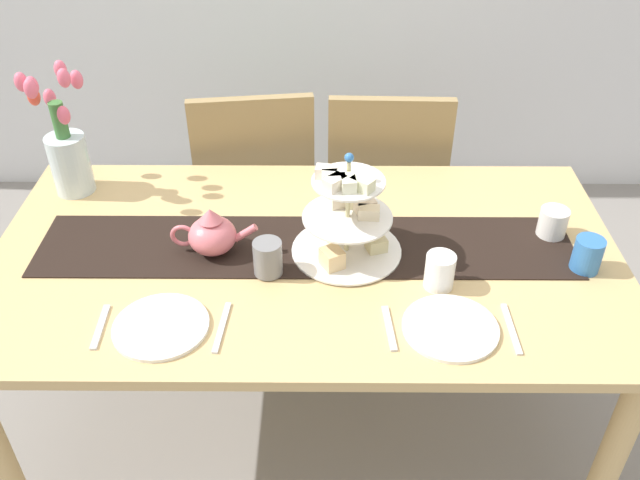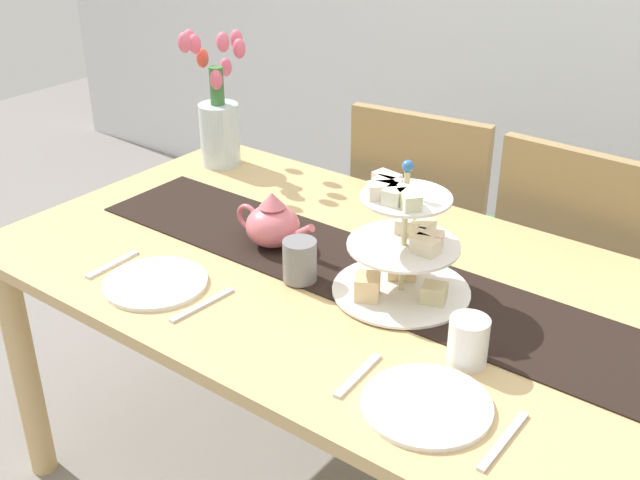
{
  "view_description": "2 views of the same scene",
  "coord_description": "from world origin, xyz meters",
  "views": [
    {
      "loc": [
        0.05,
        -1.46,
        1.84
      ],
      "look_at": [
        0.04,
        -0.04,
        0.79
      ],
      "focal_mm": 37.73,
      "sensor_mm": 36.0,
      "label": 1
    },
    {
      "loc": [
        0.86,
        -1.27,
        1.6
      ],
      "look_at": [
        -0.06,
        -0.06,
        0.82
      ],
      "focal_mm": 44.11,
      "sensor_mm": 36.0,
      "label": 2
    }
  ],
  "objects": [
    {
      "name": "mug_grey",
      "position": [
        -0.1,
        -0.09,
        0.77
      ],
      "size": [
        0.08,
        0.08,
        0.09
      ],
      "primitive_type": "cylinder",
      "color": "slate",
      "rests_on": "table_runner"
    },
    {
      "name": "chair_right",
      "position": [
        0.28,
        0.69,
        0.5
      ],
      "size": [
        0.43,
        0.43,
        0.91
      ],
      "color": "#9C8254",
      "rests_on": "ground_plane"
    },
    {
      "name": "fork_left",
      "position": [
        -0.48,
        -0.3,
        0.72
      ],
      "size": [
        0.02,
        0.15,
        0.01
      ],
      "primitive_type": "cube",
      "rotation": [
        0.0,
        0.0,
        0.04
      ],
      "color": "silver",
      "rests_on": "dining_table"
    },
    {
      "name": "fork_right",
      "position": [
        0.21,
        -0.3,
        0.72
      ],
      "size": [
        0.03,
        0.15,
        0.01
      ],
      "primitive_type": "cube",
      "rotation": [
        0.0,
        0.0,
        0.07
      ],
      "color": "silver",
      "rests_on": "dining_table"
    },
    {
      "name": "teapot",
      "position": [
        -0.25,
        0.0,
        0.78
      ],
      "size": [
        0.24,
        0.13,
        0.14
      ],
      "color": "#D66B75",
      "rests_on": "table_runner"
    },
    {
      "name": "dinner_plate_right",
      "position": [
        0.35,
        -0.3,
        0.73
      ],
      "size": [
        0.23,
        0.23,
        0.01
      ],
      "primitive_type": "cylinder",
      "color": "white",
      "rests_on": "dining_table"
    },
    {
      "name": "ground_plane",
      "position": [
        0.0,
        0.0,
        0.0
      ],
      "size": [
        8.0,
        8.0,
        0.0
      ],
      "primitive_type": "plane",
      "color": "gray"
    },
    {
      "name": "knife_right",
      "position": [
        0.5,
        -0.3,
        0.72
      ],
      "size": [
        0.02,
        0.17,
        0.01
      ],
      "primitive_type": "cube",
      "rotation": [
        0.0,
        0.0,
        0.01
      ],
      "color": "silver",
      "rests_on": "dining_table"
    },
    {
      "name": "table_runner",
      "position": [
        0.0,
        0.02,
        0.72
      ],
      "size": [
        1.48,
        0.28,
        0.0
      ],
      "primitive_type": "cube",
      "color": "black",
      "rests_on": "dining_table"
    },
    {
      "name": "dinner_plate_left",
      "position": [
        -0.34,
        -0.3,
        0.73
      ],
      "size": [
        0.23,
        0.23,
        0.01
      ],
      "primitive_type": "cylinder",
      "color": "white",
      "rests_on": "dining_table"
    },
    {
      "name": "mug_orange",
      "position": [
        0.74,
        -0.07,
        0.77
      ],
      "size": [
        0.08,
        0.08,
        0.09
      ],
      "primitive_type": "cylinder",
      "color": "#3370B7",
      "rests_on": "dining_table"
    },
    {
      "name": "knife_left",
      "position": [
        -0.19,
        -0.3,
        0.72
      ],
      "size": [
        0.03,
        0.17,
        0.01
      ],
      "primitive_type": "cube",
      "rotation": [
        0.0,
        0.0,
        -0.07
      ],
      "color": "silver",
      "rests_on": "dining_table"
    },
    {
      "name": "tulip_vase",
      "position": [
        -0.72,
        0.31,
        0.87
      ],
      "size": [
        0.17,
        0.23,
        0.41
      ],
      "color": "silver",
      "rests_on": "dining_table"
    },
    {
      "name": "mug_white_text",
      "position": [
        0.34,
        -0.14,
        0.77
      ],
      "size": [
        0.08,
        0.08,
        0.09
      ],
      "primitive_type": "cylinder",
      "color": "white",
      "rests_on": "dining_table"
    },
    {
      "name": "tiered_cake_stand",
      "position": [
        0.11,
        0.0,
        0.83
      ],
      "size": [
        0.3,
        0.3,
        0.3
      ],
      "color": "beige",
      "rests_on": "table_runner"
    },
    {
      "name": "chair_left",
      "position": [
        -0.21,
        0.7,
        0.5
      ],
      "size": [
        0.47,
        0.47,
        0.91
      ],
      "color": "#9C8254",
      "rests_on": "ground_plane"
    },
    {
      "name": "cream_jug",
      "position": [
        0.69,
        0.08,
        0.76
      ],
      "size": [
        0.08,
        0.08,
        0.08
      ],
      "primitive_type": "cylinder",
      "color": "white",
      "rests_on": "dining_table"
    },
    {
      "name": "dining_table",
      "position": [
        0.0,
        0.0,
        0.63
      ],
      "size": [
        1.73,
        0.93,
        0.72
      ],
      "color": "tan",
      "rests_on": "ground_plane"
    }
  ]
}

